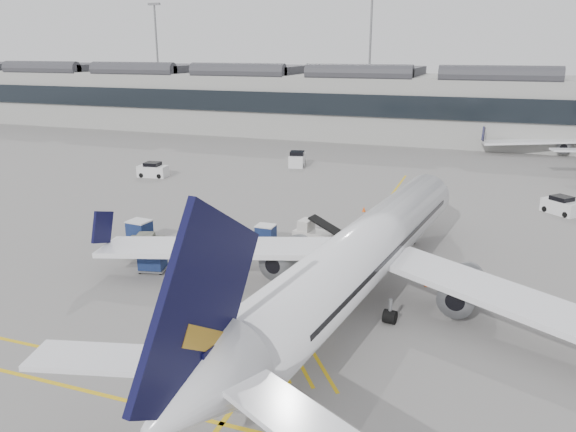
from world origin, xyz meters
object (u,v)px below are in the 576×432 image
(pushback_tug, at_px, (146,244))
(ramp_agent_b, at_px, (233,260))
(airliner_main, at_px, (361,255))
(belt_loader, at_px, (318,234))
(baggage_cart_a, at_px, (266,234))
(ramp_agent_a, at_px, (294,252))

(pushback_tug, bearing_deg, ramp_agent_b, -29.53)
(airliner_main, relative_size, belt_loader, 7.66)
(airliner_main, xyz_separation_m, pushback_tug, (-18.11, 3.36, -2.54))
(ramp_agent_b, height_order, pushback_tug, ramp_agent_b)
(airliner_main, xyz_separation_m, belt_loader, (-6.02, 10.50, -2.58))
(airliner_main, distance_m, pushback_tug, 18.59)
(pushback_tug, bearing_deg, airliner_main, -29.98)
(ramp_agent_b, bearing_deg, baggage_cart_a, -96.92)
(ramp_agent_a, distance_m, ramp_agent_b, 4.74)
(airliner_main, height_order, ramp_agent_a, airliner_main)
(pushback_tug, bearing_deg, ramp_agent_a, -11.90)
(belt_loader, relative_size, pushback_tug, 1.76)
(ramp_agent_a, bearing_deg, ramp_agent_b, -172.58)
(baggage_cart_a, height_order, pushback_tug, baggage_cart_a)
(baggage_cart_a, relative_size, pushback_tug, 0.56)
(airliner_main, xyz_separation_m, ramp_agent_a, (-6.19, 4.94, -2.27))
(ramp_agent_b, relative_size, pushback_tug, 0.60)
(airliner_main, bearing_deg, ramp_agent_a, 148.94)
(pushback_tug, bearing_deg, belt_loader, 11.11)
(belt_loader, distance_m, ramp_agent_a, 5.57)
(belt_loader, relative_size, ramp_agent_b, 2.92)
(airliner_main, distance_m, ramp_agent_b, 10.25)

